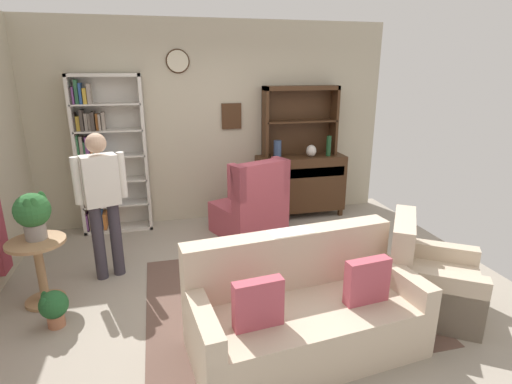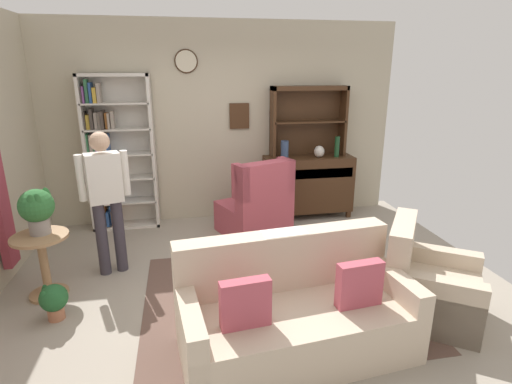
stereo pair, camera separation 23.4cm
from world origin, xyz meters
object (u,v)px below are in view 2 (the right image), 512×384
object	(u,v)px
book_stack	(296,245)
vase_round	(319,151)
sideboard_hutch	(308,112)
vase_tall	(285,150)
plant_stand	(43,259)
bookshelf	(115,155)
couch_floral	(295,314)
potted_plant_large	(37,208)
sideboard	(308,184)
bottle_wine	(337,147)
wingback_chair	(257,208)
armchair_floral	(427,287)
coffee_table	(283,261)
potted_plant_small	(53,300)
person_reading	(106,194)

from	to	relation	value
book_stack	vase_round	bearing A→B (deg)	65.26
sideboard_hutch	vase_tall	bearing A→B (deg)	-154.11
vase_tall	plant_stand	distance (m)	3.30
bookshelf	couch_floral	size ratio (longest dim) A/B	1.12
potted_plant_large	plant_stand	bearing A→B (deg)	-96.98
sideboard	plant_stand	distance (m)	3.62
vase_tall	bottle_wine	xyz separation A→B (m)	(0.78, -0.01, 0.02)
wingback_chair	bottle_wine	bearing A→B (deg)	21.68
bottle_wine	couch_floral	bearing A→B (deg)	-116.69
bookshelf	vase_tall	xyz separation A→B (m)	(2.33, -0.16, 0.02)
sideboard	wingback_chair	xyz separation A→B (m)	(-0.89, -0.60, -0.13)
bookshelf	couch_floral	world-z (taller)	bookshelf
couch_floral	potted_plant_large	size ratio (longest dim) A/B	4.26
sideboard_hutch	vase_round	xyz separation A→B (m)	(0.13, -0.18, -0.55)
vase_tall	book_stack	world-z (taller)	vase_tall
armchair_floral	coffee_table	xyz separation A→B (m)	(-1.18, 0.61, 0.06)
sideboard	armchair_floral	xyz separation A→B (m)	(0.28, -2.68, -0.22)
bookshelf	wingback_chair	distance (m)	2.06
vase_tall	bottle_wine	bearing A→B (deg)	-0.66
potted_plant_large	book_stack	bearing A→B (deg)	-8.44
armchair_floral	sideboard	bearing A→B (deg)	95.91
sideboard_hutch	couch_floral	xyz separation A→B (m)	(-1.02, -3.00, -1.25)
sideboard	coffee_table	world-z (taller)	sideboard
bottle_wine	armchair_floral	bearing A→B (deg)	-92.50
armchair_floral	plant_stand	world-z (taller)	armchair_floral
bookshelf	wingback_chair	xyz separation A→B (m)	(1.83, -0.68, -0.65)
vase_tall	wingback_chair	size ratio (longest dim) A/B	0.25
sideboard	vase_round	xyz separation A→B (m)	(0.13, -0.07, 0.50)
potted_plant_small	armchair_floral	bearing A→B (deg)	-9.55
sideboard	coffee_table	xyz separation A→B (m)	(-0.90, -2.06, -0.16)
bookshelf	wingback_chair	world-z (taller)	bookshelf
person_reading	coffee_table	size ratio (longest dim) A/B	1.95
person_reading	wingback_chair	bearing A→B (deg)	21.69
wingback_chair	sideboard	bearing A→B (deg)	33.88
potted_plant_large	coffee_table	distance (m)	2.40
sideboard	coffee_table	size ratio (longest dim) A/B	1.62
sideboard	person_reading	bearing A→B (deg)	-153.88
plant_stand	couch_floral	bearing A→B (deg)	-28.94
plant_stand	potted_plant_small	bearing A→B (deg)	-67.53
vase_round	potted_plant_large	bearing A→B (deg)	-154.75
plant_stand	bookshelf	bearing A→B (deg)	74.66
sideboard	couch_floral	xyz separation A→B (m)	(-1.02, -2.89, -0.20)
sideboard_hutch	plant_stand	distance (m)	3.85
potted_plant_large	person_reading	bearing A→B (deg)	31.46
vase_round	plant_stand	distance (m)	3.76
sideboard_hutch	book_stack	size ratio (longest dim) A/B	5.24
person_reading	coffee_table	xyz separation A→B (m)	(1.74, -0.77, -0.55)
vase_tall	person_reading	size ratio (longest dim) A/B	0.17
couch_floral	armchair_floral	world-z (taller)	couch_floral
bottle_wine	potted_plant_large	xyz separation A→B (m)	(-3.59, -1.55, -0.17)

